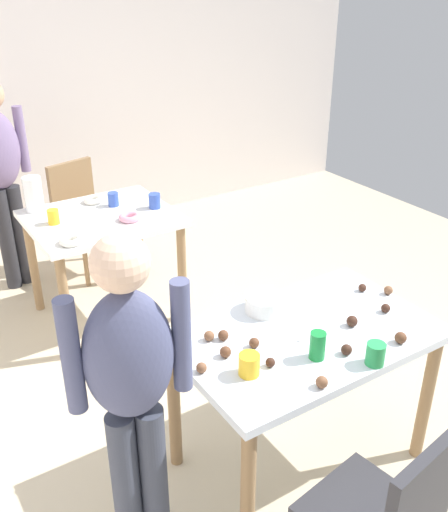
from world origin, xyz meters
name	(u,v)px	position (x,y,z in m)	size (l,w,h in m)	color
ground_plane	(268,433)	(0.00, 0.00, 0.00)	(6.40, 6.40, 0.00)	beige
wall_back	(47,86)	(0.00, 3.20, 1.30)	(6.40, 0.10, 2.60)	silver
dining_table_near	(305,352)	(0.02, -0.21, 0.64)	(1.16, 0.73, 0.75)	silver
dining_table_far	(103,232)	(-0.23, 1.55, 0.63)	(0.92, 0.80, 0.75)	white
chair_far_table	(81,211)	(-0.12, 2.30, 0.50)	(0.49, 0.49, 0.87)	olive
person_girl_near	(131,385)	(-0.84, -0.26, 0.87)	(0.45, 0.27, 1.46)	#383D4C
person_adult_far	(1,168)	(-0.65, 2.33, 0.93)	(0.45, 0.27, 1.54)	#28282D
mixing_bowl	(265,303)	(-0.03, 0.04, 0.79)	(0.18, 0.18, 0.08)	white
soda_can	(317,346)	(-0.07, -0.38, 0.81)	(0.07, 0.07, 0.12)	#198438
fork_near	(314,335)	(0.03, -0.25, 0.75)	(0.17, 0.02, 0.01)	silver
cup_near_0	(249,365)	(-0.36, -0.31, 0.80)	(0.09, 0.09, 0.09)	yellow
cup_near_1	(375,354)	(0.11, -0.53, 0.80)	(0.08, 0.08, 0.10)	green
cake_ball_0	(401,338)	(0.31, -0.49, 0.78)	(0.05, 0.05, 0.05)	brown
cake_ball_1	(388,290)	(0.58, -0.17, 0.77)	(0.04, 0.04, 0.04)	brown
cake_ball_2	(183,351)	(-0.52, -0.06, 0.77)	(0.05, 0.05, 0.05)	brown
cake_ball_3	(272,294)	(0.07, 0.11, 0.77)	(0.04, 0.04, 0.04)	brown
cake_ball_4	(386,308)	(0.44, -0.28, 0.77)	(0.04, 0.04, 0.04)	#3D2319
cake_ball_5	(362,288)	(0.49, -0.08, 0.77)	(0.04, 0.04, 0.04)	#3D2319
cake_ball_6	(254,343)	(-0.24, -0.18, 0.77)	(0.04, 0.04, 0.04)	brown
cake_ball_7	(223,335)	(-0.32, -0.06, 0.77)	(0.05, 0.05, 0.05)	brown
cake_ball_8	(347,350)	(0.05, -0.43, 0.77)	(0.05, 0.05, 0.05)	#3D2319
cake_ball_9	(352,321)	(0.22, -0.28, 0.78)	(0.05, 0.05, 0.05)	#3D2319
cake_ball_10	(165,333)	(-0.52, 0.10, 0.77)	(0.04, 0.04, 0.04)	#3D2319
cake_ball_11	(270,362)	(-0.26, -0.32, 0.77)	(0.04, 0.04, 0.04)	#3D2319
cake_ball_12	(201,368)	(-0.51, -0.20, 0.77)	(0.04, 0.04, 0.04)	brown
cake_ball_13	(225,352)	(-0.38, -0.17, 0.77)	(0.05, 0.05, 0.05)	brown
cake_ball_14	(209,336)	(-0.37, -0.03, 0.77)	(0.05, 0.05, 0.05)	brown
cake_ball_15	(322,382)	(-0.17, -0.53, 0.77)	(0.05, 0.05, 0.05)	brown
pitcher_far	(33,194)	(-0.57, 1.86, 0.87)	(0.12, 0.12, 0.23)	white
cup_far_0	(155,201)	(0.12, 1.48, 0.80)	(0.08, 0.08, 0.10)	#3351B2
cup_far_1	(113,199)	(-0.10, 1.66, 0.80)	(0.07, 0.07, 0.09)	#3351B2
cup_far_2	(53,217)	(-0.53, 1.58, 0.80)	(0.07, 0.07, 0.09)	yellow
donut_far_0	(130,217)	(-0.11, 1.38, 0.77)	(0.14, 0.14, 0.04)	pink
donut_far_1	(71,240)	(-0.54, 1.24, 0.77)	(0.14, 0.14, 0.04)	white
donut_far_2	(93,200)	(-0.19, 1.80, 0.77)	(0.14, 0.14, 0.04)	white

